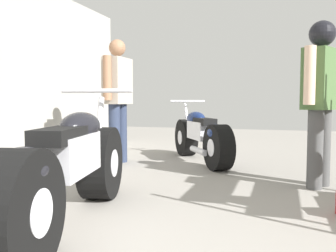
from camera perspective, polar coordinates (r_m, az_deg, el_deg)
name	(u,v)px	position (r m, az deg, el deg)	size (l,w,h in m)	color
ground_plane	(190,186)	(3.93, 3.38, -9.35)	(16.10, 16.10, 0.00)	gray
motorcycle_maroon_cruiser	(68,170)	(2.69, -15.34, -6.70)	(0.80, 2.17, 1.01)	black
motorcycle_black_naked	(201,137)	(5.37, 5.22, -1.69)	(1.24, 1.76, 0.92)	black
mechanic_in_blue	(118,94)	(5.30, -7.88, 5.01)	(0.28, 0.71, 1.78)	#2D3851
mechanic_with_helmet	(321,88)	(4.09, 22.77, 5.43)	(0.42, 0.65, 1.72)	#4C4C4C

